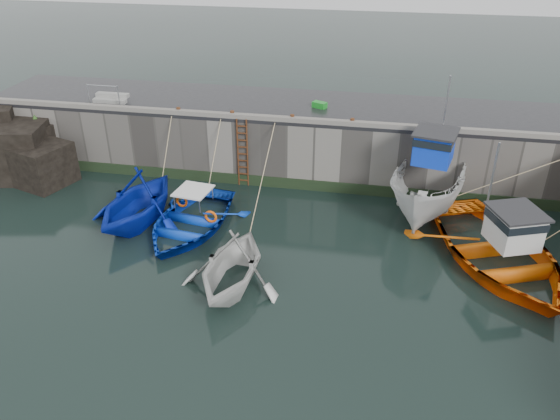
% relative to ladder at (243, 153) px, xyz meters
% --- Properties ---
extents(ground, '(120.00, 120.00, 0.00)m').
position_rel_ladder_xyz_m(ground, '(2.00, -9.91, -1.59)').
color(ground, black).
rests_on(ground, ground).
extents(quay_back, '(30.00, 5.00, 3.00)m').
position_rel_ladder_xyz_m(quay_back, '(2.00, 2.59, -0.09)').
color(quay_back, slate).
rests_on(quay_back, ground).
extents(road_back, '(30.00, 5.00, 0.16)m').
position_rel_ladder_xyz_m(road_back, '(2.00, 2.59, 1.49)').
color(road_back, black).
rests_on(road_back, quay_back).
extents(kerb_back, '(30.00, 0.30, 0.20)m').
position_rel_ladder_xyz_m(kerb_back, '(2.00, 0.24, 1.67)').
color(kerb_back, slate).
rests_on(kerb_back, road_back).
extents(algae_back, '(30.00, 0.08, 0.50)m').
position_rel_ladder_xyz_m(algae_back, '(2.00, 0.05, -1.34)').
color(algae_back, black).
rests_on(algae_back, ground).
extents(rock_outcrop, '(5.85, 4.24, 3.41)m').
position_rel_ladder_xyz_m(rock_outcrop, '(-10.92, -0.80, -0.33)').
color(rock_outcrop, black).
rests_on(rock_outcrop, ground).
extents(ladder, '(0.51, 0.08, 3.20)m').
position_rel_ladder_xyz_m(ladder, '(0.00, 0.00, 0.00)').
color(ladder, '#3F1E0F').
rests_on(ladder, ground).
extents(boat_near_white, '(4.87, 5.43, 2.57)m').
position_rel_ladder_xyz_m(boat_near_white, '(-3.37, -4.08, -1.59)').
color(boat_near_white, '#0B23AD').
rests_on(boat_near_white, ground).
extents(boat_near_white_rope, '(0.04, 3.09, 3.10)m').
position_rel_ladder_xyz_m(boat_near_white_rope, '(-3.37, -0.75, -1.59)').
color(boat_near_white_rope, tan).
rests_on(boat_near_white_rope, ground).
extents(boat_near_blue, '(4.67, 6.04, 1.15)m').
position_rel_ladder_xyz_m(boat_near_blue, '(-1.17, -4.16, -1.59)').
color(boat_near_blue, '#0D3CC8').
rests_on(boat_near_blue, ground).
extents(boat_near_blue_rope, '(0.04, 3.13, 3.10)m').
position_rel_ladder_xyz_m(boat_near_blue_rope, '(-1.17, -0.79, -1.59)').
color(boat_near_blue_rope, tan).
rests_on(boat_near_blue_rope, ground).
extents(boat_near_blacktrim, '(3.98, 4.53, 2.27)m').
position_rel_ladder_xyz_m(boat_near_blacktrim, '(1.50, -7.53, -1.59)').
color(boat_near_blacktrim, silver).
rests_on(boat_near_blacktrim, ground).
extents(boat_near_blacktrim_rope, '(0.04, 5.74, 3.10)m').
position_rel_ladder_xyz_m(boat_near_blacktrim_rope, '(1.50, -2.47, -1.59)').
color(boat_near_blacktrim_rope, tan).
rests_on(boat_near_blacktrim_rope, ground).
extents(boat_far_white, '(4.34, 7.67, 5.80)m').
position_rel_ladder_xyz_m(boat_far_white, '(8.27, -0.78, -0.42)').
color(boat_far_white, silver).
rests_on(boat_far_white, ground).
extents(boat_far_orange, '(7.55, 8.75, 4.52)m').
position_rel_ladder_xyz_m(boat_far_orange, '(10.55, -4.41, -1.10)').
color(boat_far_orange, orange).
rests_on(boat_far_orange, ground).
extents(fish_crate, '(0.73, 0.59, 0.27)m').
position_rel_ladder_xyz_m(fish_crate, '(3.15, 2.33, 1.70)').
color(fish_crate, '#188723').
rests_on(fish_crate, road_back).
extents(railing, '(1.60, 1.05, 1.00)m').
position_rel_ladder_xyz_m(railing, '(-6.75, 1.33, 1.77)').
color(railing, '#A5A8AD').
rests_on(railing, road_back).
extents(bollard_a, '(0.18, 0.18, 0.28)m').
position_rel_ladder_xyz_m(bollard_a, '(-3.00, 0.34, 1.71)').
color(bollard_a, '#3F1E0F').
rests_on(bollard_a, road_back).
extents(bollard_b, '(0.18, 0.18, 0.28)m').
position_rel_ladder_xyz_m(bollard_b, '(-0.50, 0.34, 1.71)').
color(bollard_b, '#3F1E0F').
rests_on(bollard_b, road_back).
extents(bollard_c, '(0.18, 0.18, 0.28)m').
position_rel_ladder_xyz_m(bollard_c, '(2.20, 0.34, 1.71)').
color(bollard_c, '#3F1E0F').
rests_on(bollard_c, road_back).
extents(bollard_d, '(0.18, 0.18, 0.28)m').
position_rel_ladder_xyz_m(bollard_d, '(4.80, 0.34, 1.71)').
color(bollard_d, '#3F1E0F').
rests_on(bollard_d, road_back).
extents(bollard_e, '(0.18, 0.18, 0.28)m').
position_rel_ladder_xyz_m(bollard_e, '(8.00, 0.34, 1.71)').
color(bollard_e, '#3F1E0F').
rests_on(bollard_e, road_back).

